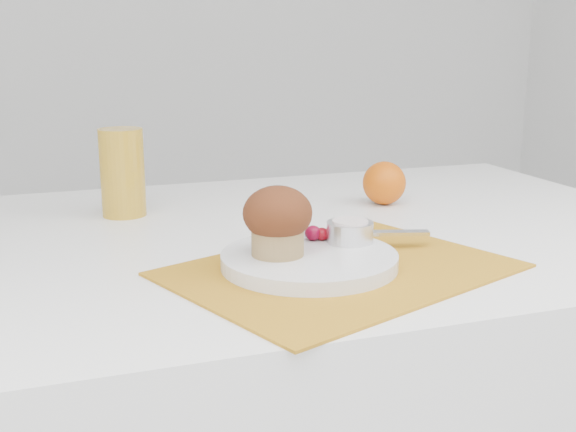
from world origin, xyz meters
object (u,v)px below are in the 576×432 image
object	(u,v)px
plate	(309,260)
muffin	(278,220)
orange	(384,183)
juice_glass	(122,173)

from	to	relation	value
plate	muffin	world-z (taller)	muffin
orange	muffin	bearing A→B (deg)	-135.45
plate	juice_glass	size ratio (longest dim) A/B	1.57
orange	muffin	world-z (taller)	muffin
muffin	orange	bearing A→B (deg)	44.55
plate	juice_glass	bearing A→B (deg)	116.99
orange	juice_glass	size ratio (longest dim) A/B	0.53
juice_glass	plate	bearing A→B (deg)	-63.01
plate	muffin	xyz separation A→B (m)	(-0.04, 0.01, 0.05)
plate	muffin	size ratio (longest dim) A/B	2.55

